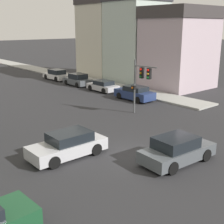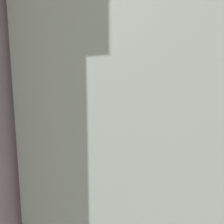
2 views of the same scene
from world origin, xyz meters
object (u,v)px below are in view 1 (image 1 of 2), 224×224
object	(u,v)px
parked_car_3	(56,75)
parked_car_1	(103,86)
parked_car_2	(78,80)
crossing_car_2	(68,145)
traffic_signal	(141,78)
parked_car_0	(135,93)
crossing_car_1	(177,150)

from	to	relation	value
parked_car_3	parked_car_1	bearing A→B (deg)	178.57
parked_car_2	parked_car_3	distance (m)	5.41
parked_car_1	parked_car_2	world-z (taller)	parked_car_2
parked_car_2	crossing_car_2	bearing A→B (deg)	144.48
traffic_signal	parked_car_1	size ratio (longest dim) A/B	1.16
parked_car_1	parked_car_2	bearing A→B (deg)	0.22
traffic_signal	parked_car_1	bearing A→B (deg)	-118.62
crossing_car_2	parked_car_2	world-z (taller)	parked_car_2
crossing_car_2	parked_car_0	bearing A→B (deg)	-148.96
crossing_car_2	parked_car_2	bearing A→B (deg)	-125.58
crossing_car_1	parked_car_3	xyz separation A→B (m)	(9.07, 28.36, -0.02)
parked_car_0	parked_car_3	xyz separation A→B (m)	(0.20, 15.93, 0.00)
crossing_car_1	parked_car_2	size ratio (longest dim) A/B	1.14
parked_car_0	parked_car_1	xyz separation A→B (m)	(0.25, 5.52, -0.09)
parked_car_0	parked_car_1	world-z (taller)	parked_car_0
parked_car_1	parked_car_2	distance (m)	5.01
traffic_signal	parked_car_1	distance (m)	10.79
traffic_signal	crossing_car_2	xyz separation A→B (m)	(-9.58, -3.57, -2.48)
crossing_car_2	parked_car_0	world-z (taller)	crossing_car_2
traffic_signal	parked_car_2	xyz separation A→B (m)	(3.59, 14.80, -2.47)
parked_car_3	parked_car_2	bearing A→B (deg)	177.30
crossing_car_1	traffic_signal	bearing A→B (deg)	59.85
traffic_signal	parked_car_3	size ratio (longest dim) A/B	1.05
traffic_signal	crossing_car_2	bearing A→B (deg)	12.65
parked_car_2	parked_car_1	bearing A→B (deg)	-178.28
crossing_car_1	parked_car_3	world-z (taller)	crossing_car_1
traffic_signal	crossing_car_1	distance (m)	10.07
parked_car_0	parked_car_2	distance (m)	10.52
crossing_car_1	parked_car_2	world-z (taller)	parked_car_2
crossing_car_1	parked_car_0	xyz separation A→B (m)	(8.87, 12.43, -0.02)
parked_car_2	traffic_signal	bearing A→B (deg)	166.48
parked_car_0	traffic_signal	bearing A→B (deg)	139.70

